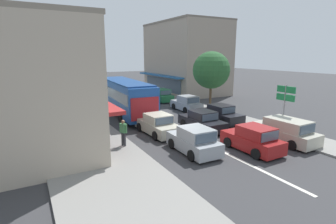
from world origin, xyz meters
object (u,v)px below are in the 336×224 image
at_px(hatchback_queue_gap_filler, 253,139).
at_px(pedestrian_far_walker, 123,131).
at_px(city_bus, 125,95).
at_px(parked_sedan_kerb_second, 220,114).
at_px(hatchback_adjacent_lane_trail, 194,141).
at_px(sedan_behind_bus_mid, 202,121).
at_px(directional_road_sign, 285,98).
at_px(parked_hatchback_kerb_rear, 161,96).
at_px(parked_wagon_kerb_front, 284,131).
at_px(traffic_light_downstreet, 75,76).
at_px(pedestrian_with_handbag_near, 89,107).
at_px(pedestrian_browsing_midblock, 93,111).
at_px(sedan_adjacent_lane_lead, 158,125).
at_px(parked_hatchback_kerb_third, 187,104).
at_px(street_tree_right, 211,70).

distance_m(hatchback_queue_gap_filler, pedestrian_far_walker, 7.73).
relative_size(city_bus, parked_sedan_kerb_second, 2.58).
bearing_deg(hatchback_adjacent_lane_trail, parked_sedan_kerb_second, 39.24).
bearing_deg(sedan_behind_bus_mid, directional_road_sign, -46.09).
distance_m(sedan_behind_bus_mid, parked_hatchback_kerb_rear, 12.75).
bearing_deg(parked_wagon_kerb_front, hatchback_adjacent_lane_trail, 168.70).
xyz_separation_m(sedan_behind_bus_mid, hatchback_adjacent_lane_trail, (-3.25, -3.68, 0.05)).
bearing_deg(hatchback_adjacent_lane_trail, directional_road_sign, -3.03).
distance_m(hatchback_queue_gap_filler, traffic_light_downstreet, 25.80).
bearing_deg(sedan_behind_bus_mid, pedestrian_with_handbag_near, 131.66).
bearing_deg(parked_sedan_kerb_second, pedestrian_browsing_midblock, 153.96).
relative_size(sedan_adjacent_lane_lead, pedestrian_far_walker, 2.61).
distance_m(sedan_adjacent_lane_lead, pedestrian_browsing_midblock, 6.21).
bearing_deg(sedan_behind_bus_mid, parked_wagon_kerb_front, -59.18).
bearing_deg(parked_hatchback_kerb_third, hatchback_adjacent_lane_trail, -120.68).
relative_size(hatchback_adjacent_lane_trail, pedestrian_browsing_midblock, 2.29).
relative_size(sedan_adjacent_lane_lead, street_tree_right, 0.72).
relative_size(sedan_behind_bus_mid, sedan_adjacent_lane_lead, 0.99).
bearing_deg(hatchback_adjacent_lane_trail, pedestrian_far_walker, 140.87).
bearing_deg(city_bus, parked_hatchback_kerb_rear, 36.75).
bearing_deg(pedestrian_browsing_midblock, parked_wagon_kerb_front, -47.94).
distance_m(city_bus, parked_hatchback_kerb_third, 6.35).
xyz_separation_m(hatchback_adjacent_lane_trail, directional_road_sign, (7.16, -0.38, 1.99)).
bearing_deg(parked_hatchback_kerb_third, parked_sedan_kerb_second, -90.08).
bearing_deg(sedan_behind_bus_mid, parked_hatchback_kerb_third, 66.82).
height_order(sedan_behind_bus_mid, pedestrian_browsing_midblock, pedestrian_browsing_midblock).
height_order(city_bus, directional_road_sign, directional_road_sign).
distance_m(sedan_behind_bus_mid, traffic_light_downstreet, 20.87).
bearing_deg(parked_hatchback_kerb_third, parked_hatchback_kerb_rear, 88.34).
height_order(sedan_behind_bus_mid, pedestrian_far_walker, pedestrian_far_walker).
height_order(sedan_adjacent_lane_lead, parked_hatchback_kerb_third, parked_hatchback_kerb_third).
height_order(traffic_light_downstreet, pedestrian_with_handbag_near, traffic_light_downstreet).
relative_size(directional_road_sign, pedestrian_browsing_midblock, 2.21).
height_order(pedestrian_browsing_midblock, pedestrian_far_walker, same).
relative_size(parked_sedan_kerb_second, pedestrian_far_walker, 2.61).
distance_m(pedestrian_with_handbag_near, pedestrian_far_walker, 8.55).
bearing_deg(pedestrian_browsing_midblock, hatchback_queue_gap_filler, -58.48).
xyz_separation_m(sedan_adjacent_lane_lead, street_tree_right, (7.87, 4.12, 3.46)).
bearing_deg(pedestrian_with_handbag_near, hatchback_queue_gap_filler, -62.25).
xyz_separation_m(sedan_adjacent_lane_lead, directional_road_sign, (7.34, -4.73, 2.04)).
bearing_deg(parked_hatchback_kerb_rear, traffic_light_downstreet, 138.82).
xyz_separation_m(hatchback_queue_gap_filler, pedestrian_far_walker, (-6.52, 4.14, 0.36)).
distance_m(hatchback_adjacent_lane_trail, street_tree_right, 11.93).
distance_m(directional_road_sign, pedestrian_far_walker, 11.05).
xyz_separation_m(parked_wagon_kerb_front, parked_hatchback_kerb_rear, (-0.01, 17.34, -0.04)).
bearing_deg(sedan_behind_bus_mid, street_tree_right, 47.07).
bearing_deg(parked_wagon_kerb_front, parked_hatchback_kerb_third, 90.94).
bearing_deg(pedestrian_browsing_midblock, pedestrian_with_handbag_near, 87.92).
xyz_separation_m(pedestrian_with_handbag_near, pedestrian_far_walker, (0.16, -8.55, -0.00)).
bearing_deg(directional_road_sign, hatchback_adjacent_lane_trail, 176.97).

